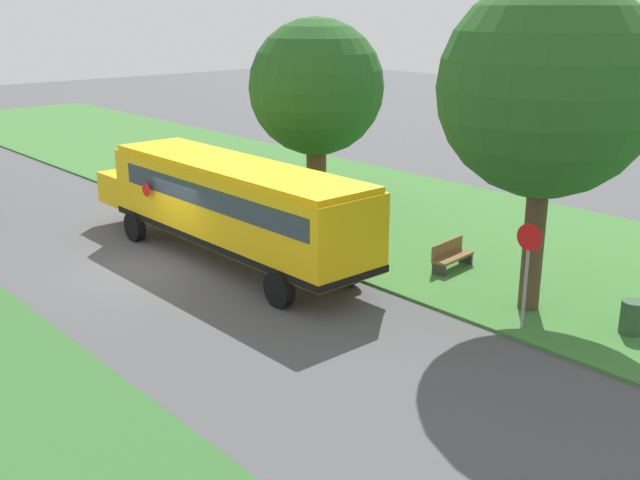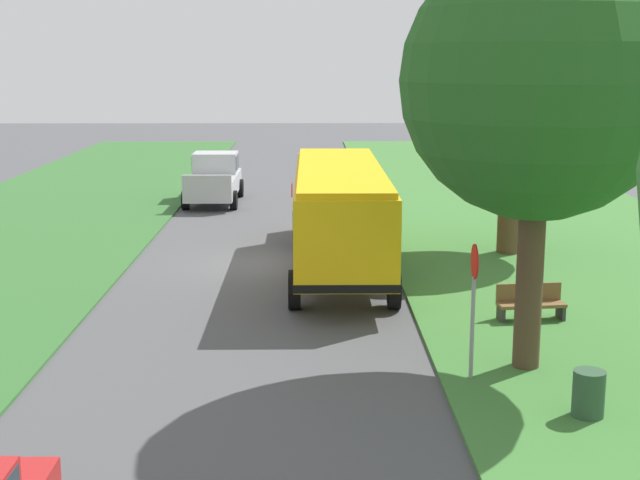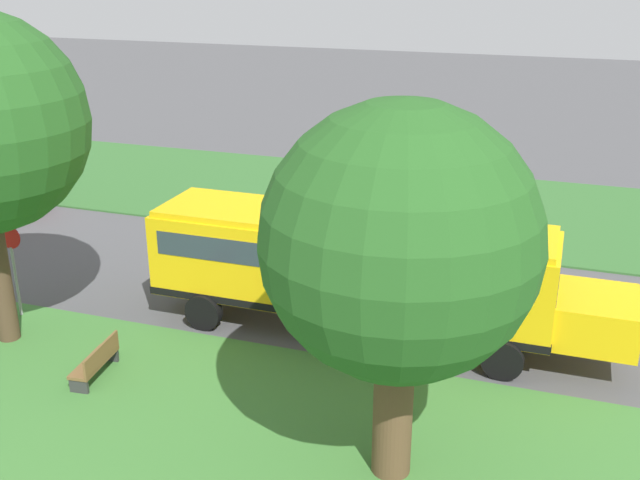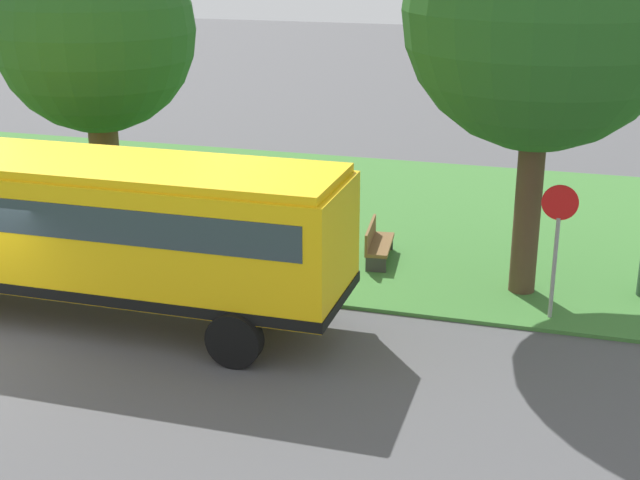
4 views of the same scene
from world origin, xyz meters
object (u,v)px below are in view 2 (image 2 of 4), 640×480
oak_tree_beside_bus (517,102)px  oak_tree_roadside_mid (537,82)px  pickup_truck (214,177)px  park_bench (530,303)px  school_bus (339,208)px  trash_bin (588,396)px  stop_sign (473,295)px

oak_tree_beside_bus → oak_tree_roadside_mid: size_ratio=0.87×
pickup_truck → oak_tree_roadside_mid: 23.54m
pickup_truck → oak_tree_beside_bus: 15.68m
oak_tree_roadside_mid → park_bench: oak_tree_roadside_mid is taller
school_bus → trash_bin: 11.84m
oak_tree_beside_bus → stop_sign: size_ratio=2.67×
oak_tree_beside_bus → trash_bin: size_ratio=8.14×
oak_tree_roadside_mid → stop_sign: 4.28m
school_bus → stop_sign: size_ratio=4.53×
pickup_truck → park_bench: pickup_truck is taller
pickup_truck → trash_bin: 25.79m
pickup_truck → oak_tree_roadside_mid: oak_tree_roadside_mid is taller
school_bus → pickup_truck: size_ratio=2.30×
school_bus → oak_tree_beside_bus: oak_tree_beside_bus is taller
stop_sign → park_bench: size_ratio=1.67×
park_bench → trash_bin: (0.42, 5.88, -0.02)m
pickup_truck → park_bench: (-9.42, 18.28, -0.60)m
park_bench → stop_sign: bearing=61.7°
school_bus → oak_tree_roadside_mid: (-3.51, 8.33, 3.83)m
school_bus → park_bench: (-4.40, 5.18, -1.45)m
school_bus → oak_tree_beside_bus: (-5.57, -2.17, 2.93)m
pickup_truck → stop_sign: (-7.30, 22.23, 0.66)m
pickup_truck → oak_tree_beside_bus: size_ratio=0.74×
school_bus → oak_tree_roadside_mid: oak_tree_roadside_mid is taller
school_bus → park_bench: school_bus is taller
pickup_truck → oak_tree_beside_bus: (-10.59, 10.93, 3.78)m
oak_tree_beside_bus → park_bench: bearing=81.0°
stop_sign → trash_bin: bearing=131.4°
stop_sign → park_bench: (-2.12, -3.95, -1.26)m
oak_tree_roadside_mid → school_bus: bearing=-67.2°
school_bus → trash_bin: bearing=109.8°
school_bus → park_bench: bearing=130.3°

